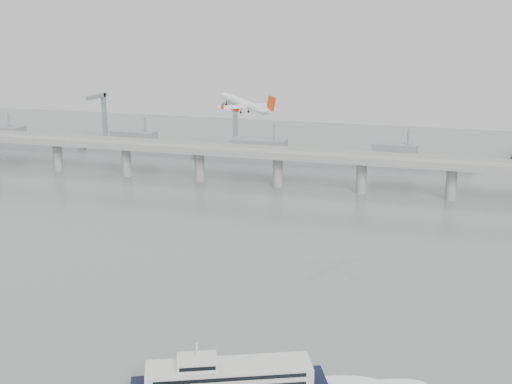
% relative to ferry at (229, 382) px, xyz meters
% --- Properties ---
extents(ground, '(900.00, 900.00, 0.00)m').
position_rel_ferry_xyz_m(ground, '(-16.93, 26.95, -4.52)').
color(ground, slate).
rests_on(ground, ground).
extents(bridge, '(800.00, 22.00, 23.90)m').
position_rel_ferry_xyz_m(bridge, '(-18.08, 226.95, 13.13)').
color(bridge, gray).
rests_on(bridge, ground).
extents(distant_fleet, '(453.00, 60.90, 40.00)m').
position_rel_ferry_xyz_m(distant_fleet, '(-172.29, 292.03, 1.71)').
color(distant_fleet, slate).
rests_on(distant_fleet, ground).
extents(ferry, '(83.23, 42.57, 16.65)m').
position_rel_ferry_xyz_m(ferry, '(0.00, 0.00, 0.00)').
color(ferry, black).
rests_on(ferry, ground).
extents(airliner, '(32.54, 30.75, 9.29)m').
position_rel_ferry_xyz_m(airliner, '(-35.90, 129.45, 57.99)').
color(airliner, white).
rests_on(airliner, ground).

